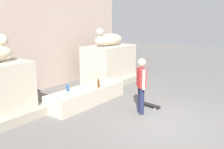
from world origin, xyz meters
TOP-DOWN VIEW (x-y plane):
  - ground_plane at (0.00, 0.00)m, footprint 40.00×40.00m
  - facade_wall at (0.00, 5.65)m, footprint 9.77×0.60m
  - pedestal_right at (2.77, 3.96)m, footprint 2.28×1.39m
  - statue_reclining_right at (2.74, 3.96)m, footprint 1.65×0.72m
  - ledge_block at (0.00, 2.78)m, footprint 3.06×0.86m
  - skater at (0.27, 0.87)m, footprint 0.40×0.42m
  - skateboard at (0.94, 0.94)m, footprint 0.33×0.82m
  - bottle_brown at (0.25, 2.49)m, footprint 0.07×0.07m
  - bottle_blue at (-0.69, 2.99)m, footprint 0.07×0.07m
  - stair_step at (0.00, 3.24)m, footprint 7.82×0.50m

SIDE VIEW (x-z plane):
  - ground_plane at x=0.00m, z-range 0.00..0.00m
  - skateboard at x=0.94m, z-range 0.02..0.10m
  - stair_step at x=0.00m, z-range 0.00..0.27m
  - ledge_block at x=0.00m, z-range 0.00..0.54m
  - bottle_blue at x=-0.69m, z-range 0.51..0.78m
  - bottle_brown at x=0.25m, z-range 0.51..0.84m
  - pedestal_right at x=2.77m, z-range 0.00..1.62m
  - skater at x=0.27m, z-range 0.09..1.76m
  - statue_reclining_right at x=2.74m, z-range 1.51..2.29m
  - facade_wall at x=0.00m, z-range 0.00..6.70m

